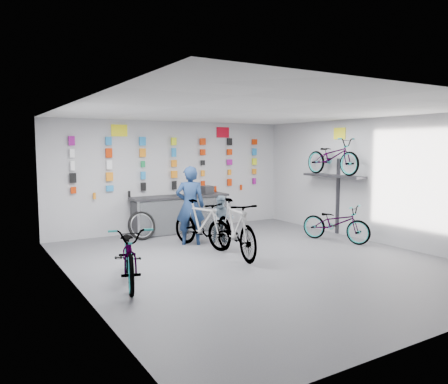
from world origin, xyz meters
TOP-DOWN VIEW (x-y plane):
  - floor at (0.00, 0.00)m, footprint 8.00×8.00m
  - ceiling at (0.00, 0.00)m, footprint 8.00×8.00m
  - wall_back at (0.00, 4.00)m, footprint 7.00×0.00m
  - wall_left at (-3.50, 0.00)m, footprint 0.00×8.00m
  - wall_right at (3.50, 0.00)m, footprint 0.00×8.00m
  - counter at (0.00, 3.54)m, footprint 2.70×0.66m
  - merch_wall at (-0.13, 3.93)m, footprint 5.56×0.08m
  - wall_bracket at (3.33, 1.20)m, footprint 0.39×1.90m
  - sign_left at (-1.50, 3.98)m, footprint 0.42×0.02m
  - sign_right at (1.60, 3.98)m, footprint 0.42×0.02m
  - sign_side at (3.48, 1.20)m, footprint 0.02×0.40m
  - bike_left at (-2.68, -0.06)m, footprint 1.21×2.09m
  - bike_center at (-0.16, 0.55)m, footprint 0.86×2.07m
  - bike_right at (2.73, 0.51)m, footprint 1.17×1.84m
  - bike_service at (-0.37, 1.66)m, footprint 1.00×1.90m
  - bike_wall at (3.25, 1.20)m, footprint 0.63×1.80m
  - clerk at (-0.45, 2.07)m, footprint 0.81×0.71m
  - customer at (0.27, 1.81)m, footprint 0.68×0.62m
  - spare_wheel at (-1.25, 3.17)m, footprint 0.77×0.36m
  - register at (0.82, 3.55)m, footprint 0.29×0.31m

SIDE VIEW (x-z plane):
  - floor at x=0.00m, z-range 0.00..0.00m
  - spare_wheel at x=-1.25m, z-range -0.01..0.72m
  - bike_right at x=2.73m, z-range 0.00..0.91m
  - counter at x=0.00m, z-range -0.01..0.99m
  - bike_left at x=-2.68m, z-range 0.00..1.04m
  - bike_service at x=-0.37m, z-range 0.00..1.10m
  - customer at x=0.27m, z-range 0.00..1.15m
  - bike_center at x=-0.16m, z-range 0.00..1.21m
  - clerk at x=-0.45m, z-range 0.00..1.86m
  - register at x=0.82m, z-range 1.00..1.22m
  - wall_bracket at x=3.33m, z-range 0.46..2.46m
  - wall_back at x=0.00m, z-range -2.00..5.00m
  - wall_left at x=-3.50m, z-range -2.50..5.50m
  - wall_right at x=3.50m, z-range -2.50..5.50m
  - merch_wall at x=-0.13m, z-range 1.06..2.62m
  - bike_wall at x=3.25m, z-range 1.58..2.53m
  - sign_side at x=3.48m, z-range 2.50..2.80m
  - sign_left at x=-1.50m, z-range 2.57..2.87m
  - sign_right at x=1.60m, z-range 2.57..2.87m
  - ceiling at x=0.00m, z-range 3.00..3.00m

